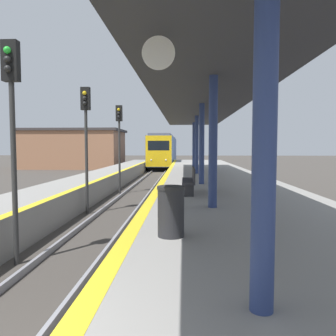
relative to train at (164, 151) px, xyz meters
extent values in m
cube|color=black|center=(0.00, 0.07, -1.86)|extent=(2.43, 17.37, 0.55)
cube|color=#33518C|center=(0.00, 0.07, 0.12)|extent=(2.85, 19.30, 3.40)
cube|color=gold|center=(0.00, -9.50, 0.12)|extent=(2.80, 0.16, 3.34)
cube|color=black|center=(0.00, -9.56, 0.71)|extent=(2.28, 0.06, 1.02)
cube|color=#59595E|center=(0.00, 0.07, 1.94)|extent=(2.43, 18.34, 0.24)
sphere|color=white|center=(-0.79, -9.56, -0.82)|extent=(0.18, 0.18, 0.18)
sphere|color=white|center=(0.79, -9.56, -0.82)|extent=(0.18, 0.18, 0.18)
cylinder|color=#2D2D2D|center=(-1.19, -36.97, -0.04)|extent=(0.12, 0.12, 4.18)
cube|color=black|center=(-1.19, -36.97, 2.50)|extent=(0.36, 0.20, 0.90)
sphere|color=green|center=(-1.19, -37.11, 2.70)|extent=(0.16, 0.16, 0.16)
sphere|color=black|center=(-1.19, -37.11, 2.50)|extent=(0.16, 0.16, 0.16)
sphere|color=black|center=(-1.19, -37.11, 2.30)|extent=(0.16, 0.16, 0.16)
cylinder|color=#2D2D2D|center=(-1.23, -31.24, -0.04)|extent=(0.12, 0.12, 4.18)
cube|color=black|center=(-1.23, -31.24, 2.50)|extent=(0.36, 0.20, 0.90)
sphere|color=yellow|center=(-1.23, -31.38, 2.70)|extent=(0.16, 0.16, 0.16)
sphere|color=black|center=(-1.23, -31.38, 2.50)|extent=(0.16, 0.16, 0.16)
sphere|color=black|center=(-1.23, -31.38, 2.30)|extent=(0.16, 0.16, 0.16)
cylinder|color=#2D2D2D|center=(-1.03, -25.51, -0.04)|extent=(0.12, 0.12, 4.18)
cube|color=black|center=(-1.03, -25.51, 2.50)|extent=(0.36, 0.20, 0.90)
sphere|color=yellow|center=(-1.03, -25.65, 2.70)|extent=(0.16, 0.16, 0.16)
sphere|color=black|center=(-1.03, -25.65, 2.50)|extent=(0.16, 0.16, 0.16)
sphere|color=black|center=(-1.03, -25.65, 2.30)|extent=(0.16, 0.16, 0.16)
cylinder|color=navy|center=(3.48, -40.94, 0.71)|extent=(0.24, 0.24, 3.59)
cylinder|color=navy|center=(3.48, -35.22, 0.71)|extent=(0.24, 0.24, 3.59)
cylinder|color=navy|center=(3.48, -29.50, 0.71)|extent=(0.24, 0.24, 3.59)
cylinder|color=navy|center=(3.48, -23.78, 0.71)|extent=(0.24, 0.24, 3.59)
cylinder|color=navy|center=(3.48, -18.05, 0.71)|extent=(0.24, 0.24, 3.59)
cube|color=#2D2D33|center=(3.48, -29.50, 2.61)|extent=(4.09, 28.61, 0.20)
cylinder|color=white|center=(2.25, -38.66, 2.16)|extent=(0.56, 0.04, 0.56)
cylinder|color=#262628|center=(2.45, -38.20, -0.64)|extent=(0.50, 0.50, 0.88)
cylinder|color=#262626|center=(2.45, -38.20, -0.17)|extent=(0.52, 0.52, 0.06)
cube|color=#28282D|center=(2.85, -32.51, -0.64)|extent=(0.44, 1.96, 0.08)
cube|color=#28282D|center=(3.04, -32.51, -0.38)|extent=(0.06, 1.96, 0.44)
cube|color=#262628|center=(2.85, -33.30, -0.88)|extent=(0.35, 0.08, 0.40)
cube|color=#262628|center=(2.85, -31.73, -0.88)|extent=(0.35, 0.08, 0.40)
cube|color=#9E6B4C|center=(-11.29, -2.80, 0.19)|extent=(11.65, 7.44, 4.64)
cube|color=#383333|center=(-11.29, -2.80, 2.66)|extent=(12.23, 7.82, 0.30)
camera|label=1|loc=(2.68, -44.23, 0.59)|focal=35.00mm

